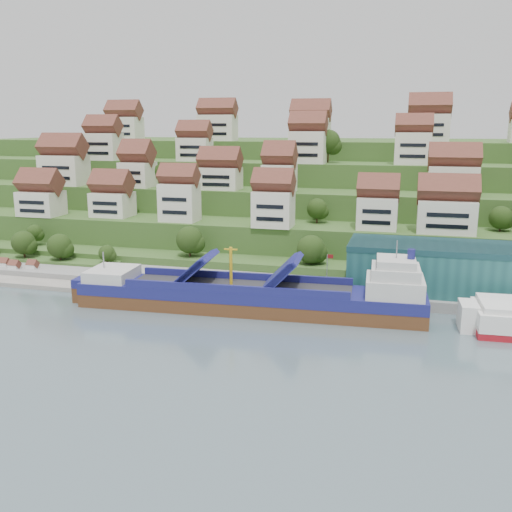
% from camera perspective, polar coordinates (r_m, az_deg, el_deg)
% --- Properties ---
extents(ground, '(300.00, 300.00, 0.00)m').
position_cam_1_polar(ground, '(115.42, -2.61, -5.32)').
color(ground, slate).
rests_on(ground, ground).
extents(quay, '(180.00, 14.00, 2.20)m').
position_cam_1_polar(quay, '(125.16, 8.27, -3.47)').
color(quay, gray).
rests_on(quay, ground).
extents(pebble_beach, '(45.00, 20.00, 1.00)m').
position_cam_1_polar(pebble_beach, '(152.25, -22.46, -1.62)').
color(pebble_beach, gray).
rests_on(pebble_beach, ground).
extents(hillside, '(260.00, 128.00, 31.00)m').
position_cam_1_polar(hillside, '(212.19, 5.87, 5.92)').
color(hillside, '#2D4C1E').
rests_on(hillside, ground).
extents(hillside_village, '(154.91, 65.54, 28.84)m').
position_cam_1_polar(hillside_village, '(168.93, 3.41, 8.94)').
color(hillside_village, silver).
rests_on(hillside_village, ground).
extents(hillside_trees, '(139.93, 62.79, 31.82)m').
position_cam_1_polar(hillside_trees, '(155.05, -0.49, 5.51)').
color(hillside_trees, '#284216').
rests_on(hillside_trees, ground).
extents(warehouse, '(60.00, 15.00, 10.00)m').
position_cam_1_polar(warehouse, '(126.18, 23.05, -1.38)').
color(warehouse, '#215A5A').
rests_on(warehouse, quay).
extents(flagpole, '(1.28, 0.16, 8.00)m').
position_cam_1_polar(flagpole, '(119.08, 7.16, -1.39)').
color(flagpole, gray).
rests_on(flagpole, quay).
extents(beach_huts, '(14.40, 3.70, 2.20)m').
position_cam_1_polar(beach_huts, '(152.15, -23.40, -1.09)').
color(beach_huts, white).
rests_on(beach_huts, pebble_beach).
extents(cargo_ship, '(69.21, 14.40, 15.12)m').
position_cam_1_polar(cargo_ship, '(113.29, 0.19, -4.09)').
color(cargo_ship, '#57321A').
rests_on(cargo_ship, ground).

